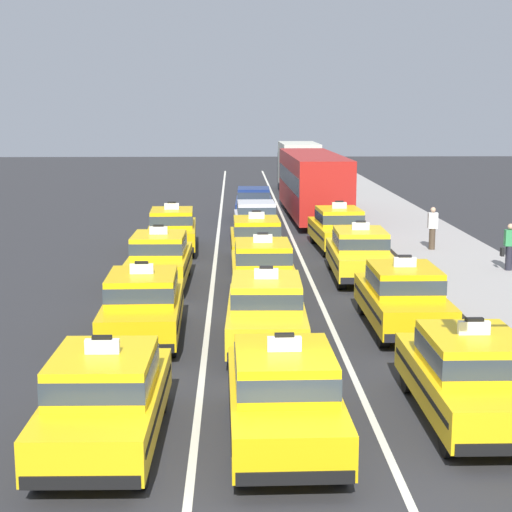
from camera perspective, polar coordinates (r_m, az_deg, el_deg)
ground_plane at (r=12.84m, az=2.80°, el=-15.69°), size 160.00×160.00×0.00m
lane_stripe_left_center at (r=32.00m, az=-2.78°, el=0.25°), size 0.14×80.00×0.01m
lane_stripe_center_right at (r=32.09m, az=2.94°, el=0.28°), size 0.14×80.00×0.01m
sidewalk_curb at (r=28.27m, az=15.15°, el=-1.32°), size 4.00×90.00×0.15m
taxi_left_nearest at (r=14.08m, az=-10.40°, el=-9.57°), size 1.87×4.58×1.96m
taxi_left_second at (r=20.21m, az=-7.83°, el=-3.33°), size 1.92×4.60×1.96m
taxi_left_third at (r=26.19m, az=-6.70°, el=-0.14°), size 1.86×4.58×1.96m
taxi_left_fourth at (r=32.30m, az=-5.82°, el=1.88°), size 1.99×4.63×1.96m
taxi_center_nearest at (r=13.99m, az=1.92°, el=-9.52°), size 1.89×4.59×1.96m
taxi_center_second at (r=19.46m, az=0.70°, el=-3.77°), size 1.92×4.60×1.96m
taxi_center_third at (r=24.46m, az=0.46°, el=-0.83°), size 1.86×4.58×1.96m
taxi_center_fourth at (r=29.52m, az=0.03°, el=1.12°), size 1.88×4.59×1.96m
sedan_center_fifth at (r=35.27m, az=-0.01°, el=2.60°), size 1.85×4.34×1.58m
sedan_center_sixth at (r=41.21m, az=-0.16°, el=3.73°), size 1.86×4.34×1.58m
taxi_right_nearest at (r=15.41m, az=14.58°, el=-7.96°), size 1.84×4.57×1.96m
taxi_right_second at (r=21.18m, az=10.13°, el=-2.76°), size 1.84×4.57×1.96m
taxi_right_third at (r=27.13m, az=7.18°, el=0.21°), size 1.91×4.60×1.96m
taxi_right_fourth at (r=32.61m, az=5.73°, el=1.96°), size 2.02×4.64×1.96m
bus_right_fifth at (r=41.75m, az=3.95°, el=5.14°), size 2.76×11.25×3.22m
box_truck_right_sixth at (r=53.62m, az=2.90°, el=6.27°), size 2.39×7.00×3.27m
pedestrian_near_crosswalk at (r=28.96m, az=17.12°, el=0.60°), size 0.47×0.24×1.58m
pedestrian_mid_block at (r=32.40m, az=12.11°, el=1.91°), size 0.36×0.24×1.64m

